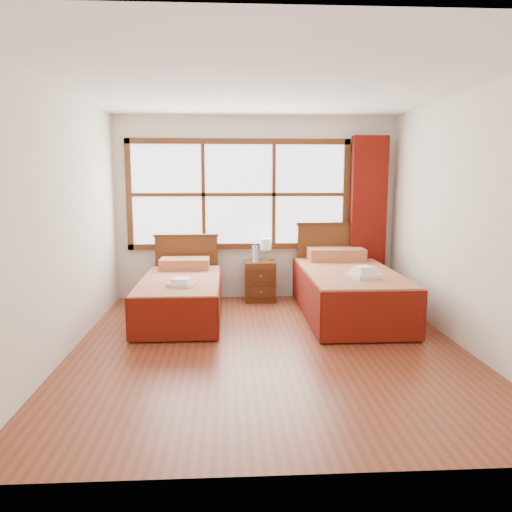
{
  "coord_description": "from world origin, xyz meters",
  "views": [
    {
      "loc": [
        -0.41,
        -4.93,
        1.73
      ],
      "look_at": [
        -0.09,
        0.7,
        0.85
      ],
      "focal_mm": 35.0,
      "sensor_mm": 36.0,
      "label": 1
    }
  ],
  "objects": [
    {
      "name": "lamp",
      "position": [
        0.13,
        2.08,
        0.79
      ],
      "size": [
        0.16,
        0.16,
        0.31
      ],
      "color": "gold",
      "rests_on": "nightstand"
    },
    {
      "name": "ceiling",
      "position": [
        0.0,
        0.0,
        2.6
      ],
      "size": [
        4.5,
        4.5,
        0.0
      ],
      "primitive_type": "plane",
      "rotation": [
        3.14,
        0.0,
        0.0
      ],
      "color": "white",
      "rests_on": "wall_back"
    },
    {
      "name": "towels_left",
      "position": [
        -0.95,
        0.73,
        0.54
      ],
      "size": [
        0.35,
        0.32,
        0.09
      ],
      "rotation": [
        0.0,
        0.0,
        -0.28
      ],
      "color": "white",
      "rests_on": "bed_left"
    },
    {
      "name": "floor",
      "position": [
        0.0,
        0.0,
        0.0
      ],
      "size": [
        4.5,
        4.5,
        0.0
      ],
      "primitive_type": "plane",
      "color": "brown",
      "rests_on": "ground"
    },
    {
      "name": "nightstand",
      "position": [
        0.04,
        1.99,
        0.29
      ],
      "size": [
        0.43,
        0.42,
        0.57
      ],
      "color": "#522B11",
      "rests_on": "floor"
    },
    {
      "name": "bottle_near",
      "position": [
        -0.02,
        1.91,
        0.68
      ],
      "size": [
        0.06,
        0.06,
        0.24
      ],
      "color": "#A7C4D6",
      "rests_on": "nightstand"
    },
    {
      "name": "window",
      "position": [
        -0.25,
        2.21,
        1.5
      ],
      "size": [
        3.16,
        0.06,
        1.56
      ],
      "color": "white",
      "rests_on": "wall_back"
    },
    {
      "name": "wall_right",
      "position": [
        2.0,
        0.0,
        1.3
      ],
      "size": [
        0.0,
        4.5,
        4.5
      ],
      "primitive_type": "plane",
      "rotation": [
        1.57,
        0.0,
        -1.57
      ],
      "color": "silver",
      "rests_on": "floor"
    },
    {
      "name": "curtain",
      "position": [
        1.6,
        2.11,
        1.17
      ],
      "size": [
        0.5,
        0.16,
        2.3
      ],
      "primitive_type": "cube",
      "color": "#67120A",
      "rests_on": "wall_back"
    },
    {
      "name": "towels_right",
      "position": [
        1.16,
        0.67,
        0.64
      ],
      "size": [
        0.39,
        0.37,
        0.13
      ],
      "rotation": [
        0.0,
        0.0,
        0.37
      ],
      "color": "white",
      "rests_on": "bed_right"
    },
    {
      "name": "bed_right",
      "position": [
        1.1,
        1.2,
        0.34
      ],
      "size": [
        1.13,
        2.2,
        1.1
      ],
      "color": "#43230E",
      "rests_on": "floor"
    },
    {
      "name": "wall_back",
      "position": [
        0.0,
        2.25,
        1.3
      ],
      "size": [
        4.0,
        0.0,
        4.0
      ],
      "primitive_type": "plane",
      "rotation": [
        1.57,
        0.0,
        0.0
      ],
      "color": "silver",
      "rests_on": "floor"
    },
    {
      "name": "wall_left",
      "position": [
        -2.0,
        0.0,
        1.3
      ],
      "size": [
        0.0,
        4.5,
        4.5
      ],
      "primitive_type": "plane",
      "rotation": [
        1.57,
        0.0,
        1.57
      ],
      "color": "silver",
      "rests_on": "floor"
    },
    {
      "name": "bed_left",
      "position": [
        -1.0,
        1.2,
        0.29
      ],
      "size": [
        0.98,
        2.0,
        0.95
      ],
      "color": "#43230E",
      "rests_on": "floor"
    },
    {
      "name": "bottle_far",
      "position": [
        -0.03,
        1.93,
        0.69
      ],
      "size": [
        0.07,
        0.07,
        0.26
      ],
      "color": "#A7C4D6",
      "rests_on": "nightstand"
    }
  ]
}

